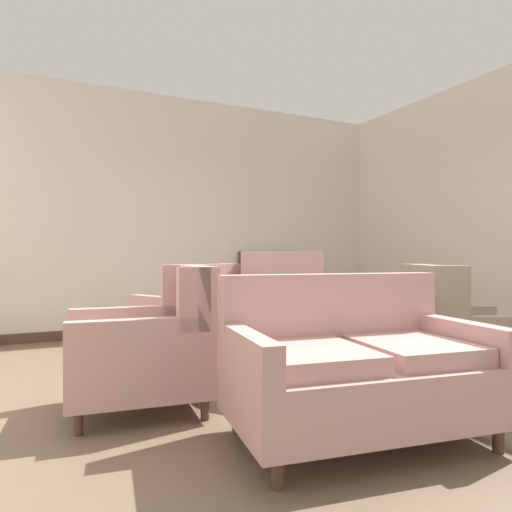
{
  "coord_description": "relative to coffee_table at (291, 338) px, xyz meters",
  "views": [
    {
      "loc": [
        -2.07,
        -3.02,
        1.05
      ],
      "look_at": [
        -0.23,
        0.8,
        1.05
      ],
      "focal_mm": 32.7,
      "sensor_mm": 36.0,
      "label": 1
    }
  ],
  "objects": [
    {
      "name": "coffee_table",
      "position": [
        0.0,
        0.0,
        0.0
      ],
      "size": [
        0.95,
        0.95,
        0.47
      ],
      "color": "#4C3323",
      "rests_on": "ground"
    },
    {
      "name": "ground",
      "position": [
        0.2,
        -0.2,
        -0.39
      ],
      "size": [
        9.08,
        9.08,
        0.0
      ],
      "primitive_type": "plane",
      "color": "brown"
    },
    {
      "name": "baseboard_back",
      "position": [
        0.2,
        2.99,
        -0.33
      ],
      "size": [
        5.75,
        0.03,
        0.12
      ],
      "primitive_type": "cube",
      "color": "#4C3323",
      "rests_on": "ground"
    },
    {
      "name": "wall_right",
      "position": [
        3.07,
        0.77,
        1.22
      ],
      "size": [
        0.08,
        4.54,
        3.23
      ],
      "primitive_type": "cube",
      "color": "silver",
      "rests_on": "ground"
    },
    {
      "name": "side_table",
      "position": [
        1.56,
        0.64,
        0.02
      ],
      "size": [
        0.56,
        0.56,
        0.69
      ],
      "color": "#4C3323",
      "rests_on": "ground"
    },
    {
      "name": "porcelain_vase",
      "position": [
        0.04,
        0.04,
        0.21
      ],
      "size": [
        0.18,
        0.18,
        0.3
      ],
      "color": "#4C7A66",
      "rests_on": "coffee_table"
    },
    {
      "name": "armchair_near_window",
      "position": [
        1.14,
        -0.61,
        0.03
      ],
      "size": [
        1.06,
        1.06,
        0.98
      ],
      "rotation": [
        0.0,
        0.0,
        7.39
      ],
      "color": "gray",
      "rests_on": "ground"
    },
    {
      "name": "settee",
      "position": [
        -0.2,
        -1.08,
        0.01
      ],
      "size": [
        1.56,
        1.04,
        0.93
      ],
      "rotation": [
        0.0,
        0.0,
        -0.14
      ],
      "color": "tan",
      "rests_on": "ground"
    },
    {
      "name": "sideboard",
      "position": [
        1.32,
        2.75,
        0.09
      ],
      "size": [
        1.01,
        0.43,
        1.11
      ],
      "color": "#4C3323",
      "rests_on": "ground"
    },
    {
      "name": "armchair_back_corner",
      "position": [
        -1.14,
        -0.06,
        0.02
      ],
      "size": [
        1.0,
        0.88,
        0.98
      ],
      "rotation": [
        0.0,
        0.0,
        4.61
      ],
      "color": "tan",
      "rests_on": "ground"
    },
    {
      "name": "armchair_near_sideboard",
      "position": [
        -0.41,
        1.32,
        0.03
      ],
      "size": [
        1.06,
        1.08,
        0.97
      ],
      "rotation": [
        0.0,
        0.0,
        3.6
      ],
      "color": "tan",
      "rests_on": "ground"
    },
    {
      "name": "wall_back",
      "position": [
        0.2,
        3.04,
        1.22
      ],
      "size": [
        5.91,
        0.08,
        3.23
      ],
      "primitive_type": "cube",
      "color": "silver",
      "rests_on": "ground"
    },
    {
      "name": "armchair_foreground_right",
      "position": [
        0.53,
        1.06,
        0.06
      ],
      "size": [
        1.16,
        1.17,
        1.1
      ],
      "rotation": [
        0.0,
        0.0,
        2.55
      ],
      "color": "tan",
      "rests_on": "ground"
    }
  ]
}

